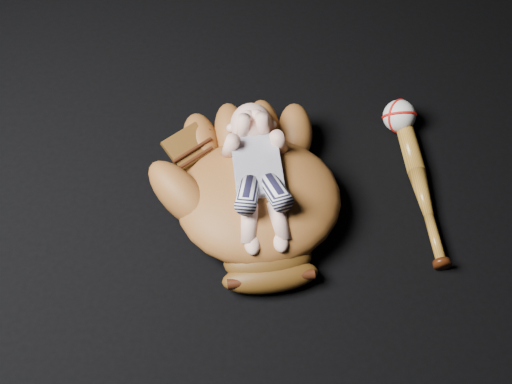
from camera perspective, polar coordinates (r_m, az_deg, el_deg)
baseball_glove at (r=1.42m, az=0.24°, el=-0.21°), size 0.52×0.57×0.16m
newborn_baby at (r=1.39m, az=0.26°, el=1.46°), size 0.20×0.38×0.15m
baseball_bat at (r=1.57m, az=14.30°, el=0.97°), size 0.07×0.47×0.04m
baseball at (r=1.66m, az=12.62°, el=6.61°), size 0.11×0.11×0.08m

